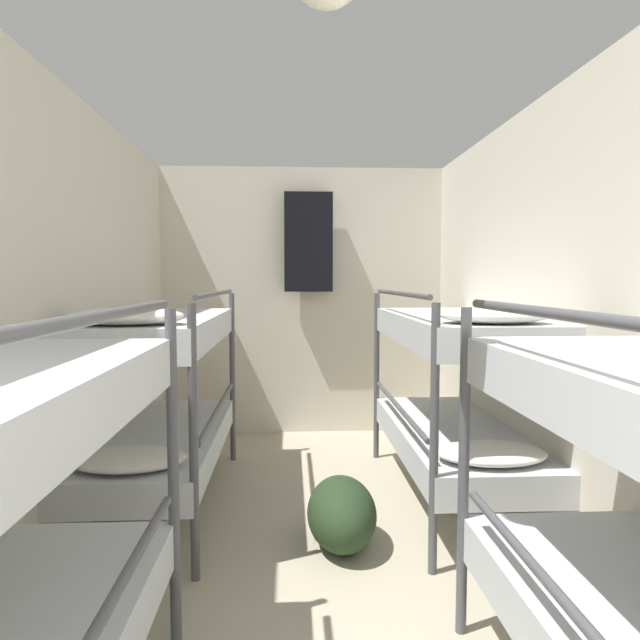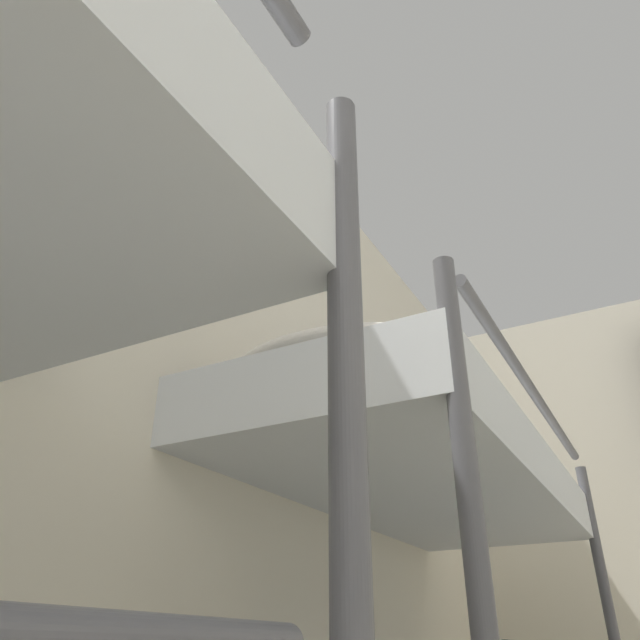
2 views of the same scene
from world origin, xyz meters
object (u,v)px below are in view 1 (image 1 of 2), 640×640
at_px(duffel_bag, 342,513).
at_px(hanging_coat, 308,242).
at_px(bunk_stack_left_far, 159,388).
at_px(bunk_stack_right_far, 455,385).

height_order(duffel_bag, hanging_coat, hanging_coat).
distance_m(bunk_stack_left_far, bunk_stack_right_far, 1.88).
xyz_separation_m(duffel_bag, hanging_coat, (-0.11, 2.24, 1.61)).
bearing_deg(duffel_bag, bunk_stack_left_far, 152.68).
height_order(bunk_stack_left_far, hanging_coat, hanging_coat).
bearing_deg(bunk_stack_left_far, hanging_coat, 59.33).
bearing_deg(duffel_bag, hanging_coat, 92.69).
relative_size(bunk_stack_left_far, hanging_coat, 2.10).
distance_m(duffel_bag, hanging_coat, 2.76).
bearing_deg(hanging_coat, duffel_bag, -87.31).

